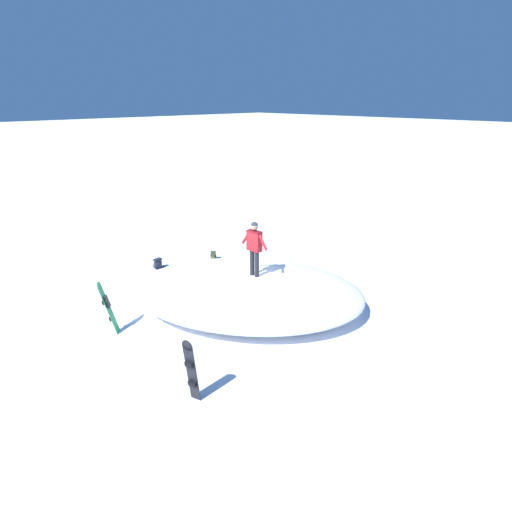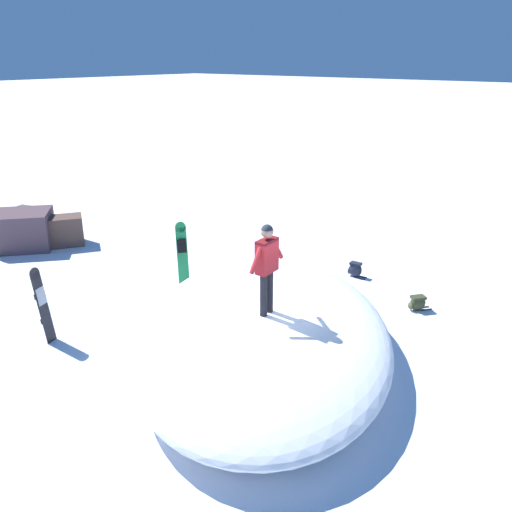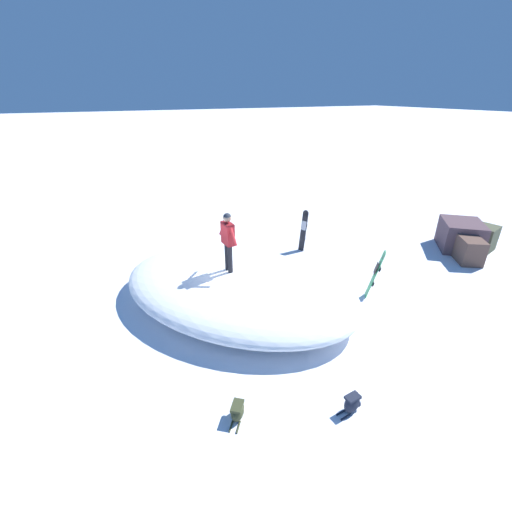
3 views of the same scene
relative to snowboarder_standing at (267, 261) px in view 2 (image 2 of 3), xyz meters
name	(u,v)px [view 2 (image 2 of 3)]	position (x,y,z in m)	size (l,w,h in m)	color
ground	(260,355)	(0.21, -0.09, -2.13)	(240.00, 240.00, 0.00)	white
snow_mound	(263,332)	(0.19, -0.14, -1.60)	(7.43, 4.98, 1.06)	white
snowboarder_standing	(267,261)	(0.00, 0.00, 0.00)	(0.25, 1.06, 1.77)	black
snowboard_primary_upright	(42,304)	(4.11, 2.25, -1.27)	(0.28, 0.31, 1.66)	black
snowboard_secondary_upright	(182,252)	(4.10, -1.73, -1.30)	(0.48, 0.46, 1.61)	#1E8C47
backpack_near	(355,269)	(0.64, -4.83, -1.92)	(0.55, 0.26, 0.42)	#1E2333
backpack_far	(417,303)	(-1.48, -3.96, -1.95)	(0.51, 0.57, 0.36)	#383D23
rock_outcrop	(29,229)	(9.90, -0.68, -1.60)	(2.69, 2.73, 1.15)	#4F533B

